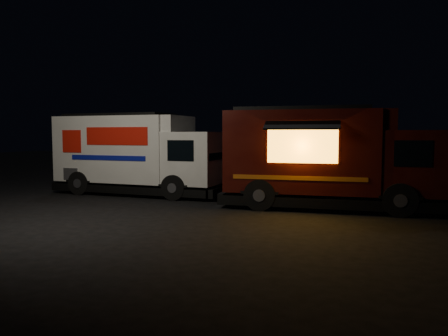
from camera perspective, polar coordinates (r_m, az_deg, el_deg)
ground at (r=14.28m, az=-3.29°, el=-5.51°), size 80.00×80.00×0.00m
white_truck at (r=18.26m, az=-10.79°, el=1.82°), size 7.44×2.98×3.30m
red_truck at (r=15.00m, az=13.79°, el=1.31°), size 7.29×2.85×3.36m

